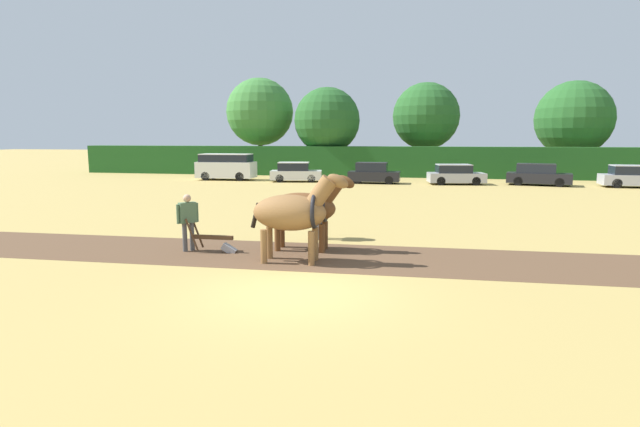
% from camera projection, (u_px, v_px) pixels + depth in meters
% --- Properties ---
extents(ground_plane, '(240.00, 240.00, 0.00)m').
position_uv_depth(ground_plane, '(296.00, 291.00, 11.08)').
color(ground_plane, '#A88E4C').
extents(plowed_furrow_strip, '(34.56, 4.70, 0.01)m').
position_uv_depth(plowed_furrow_strip, '(133.00, 249.00, 15.37)').
color(plowed_furrow_strip, brown).
rests_on(plowed_furrow_strip, ground).
extents(hedgerow, '(59.63, 1.81, 2.64)m').
position_uv_depth(hedgerow, '(394.00, 162.00, 43.75)').
color(hedgerow, '#1E511E').
rests_on(hedgerow, ground).
extents(tree_far_left, '(6.51, 6.51, 9.16)m').
position_uv_depth(tree_far_left, '(260.00, 112.00, 48.63)').
color(tree_far_left, '#423323').
rests_on(tree_far_left, ground).
extents(tree_left, '(6.07, 6.07, 8.01)m').
position_uv_depth(tree_left, '(327.00, 121.00, 46.04)').
color(tree_left, '#423323').
rests_on(tree_left, ground).
extents(tree_center_left, '(6.13, 6.13, 8.46)m').
position_uv_depth(tree_center_left, '(426.00, 116.00, 46.17)').
color(tree_center_left, '#423323').
rests_on(tree_center_left, ground).
extents(tree_center, '(6.61, 6.61, 8.37)m').
position_uv_depth(tree_center, '(574.00, 119.00, 44.00)').
color(tree_center, '#423323').
rests_on(tree_center, ground).
extents(draft_horse_lead_left, '(2.78, 1.11, 2.52)m').
position_uv_depth(draft_horse_lead_left, '(294.00, 212.00, 13.52)').
color(draft_horse_lead_left, brown).
rests_on(draft_horse_lead_left, ground).
extents(draft_horse_lead_right, '(2.81, 1.06, 2.37)m').
position_uv_depth(draft_horse_lead_right, '(305.00, 208.00, 15.01)').
color(draft_horse_lead_right, brown).
rests_on(draft_horse_lead_right, ground).
extents(plow, '(1.53, 0.47, 1.13)m').
position_uv_depth(plow, '(217.00, 242.00, 14.85)').
color(plow, '#4C331E').
rests_on(plow, ground).
extents(farmer_at_plow, '(0.48, 0.54, 1.72)m').
position_uv_depth(farmer_at_plow, '(188.00, 218.00, 14.91)').
color(farmer_at_plow, '#4C4C4C').
rests_on(farmer_at_plow, ground).
extents(farmer_beside_team, '(0.45, 0.69, 1.80)m').
position_uv_depth(farmer_beside_team, '(320.00, 207.00, 16.73)').
color(farmer_beside_team, '#4C4C4C').
rests_on(farmer_beside_team, ground).
extents(parked_van, '(4.70, 2.22, 2.11)m').
position_uv_depth(parked_van, '(226.00, 167.00, 40.48)').
color(parked_van, silver).
rests_on(parked_van, ground).
extents(parked_car_left, '(4.18, 2.37, 1.52)m').
position_uv_depth(parked_car_left, '(295.00, 172.00, 38.85)').
color(parked_car_left, silver).
rests_on(parked_car_left, ground).
extents(parked_car_center_left, '(3.81, 1.73, 1.57)m').
position_uv_depth(parked_car_center_left, '(373.00, 173.00, 37.49)').
color(parked_car_center_left, black).
rests_on(parked_car_center_left, ground).
extents(parked_car_center, '(4.27, 2.44, 1.48)m').
position_uv_depth(parked_car_center, '(455.00, 175.00, 36.60)').
color(parked_car_center, '#A8A8B2').
rests_on(parked_car_center, ground).
extents(parked_car_center_right, '(4.61, 2.69, 1.55)m').
position_uv_depth(parked_car_center_right, '(538.00, 175.00, 35.90)').
color(parked_car_center_right, black).
rests_on(parked_car_center_right, ground).
extents(parked_car_right, '(4.35, 1.93, 1.53)m').
position_uv_depth(parked_car_right, '(634.00, 177.00, 34.27)').
color(parked_car_right, '#A8A8B2').
rests_on(parked_car_right, ground).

